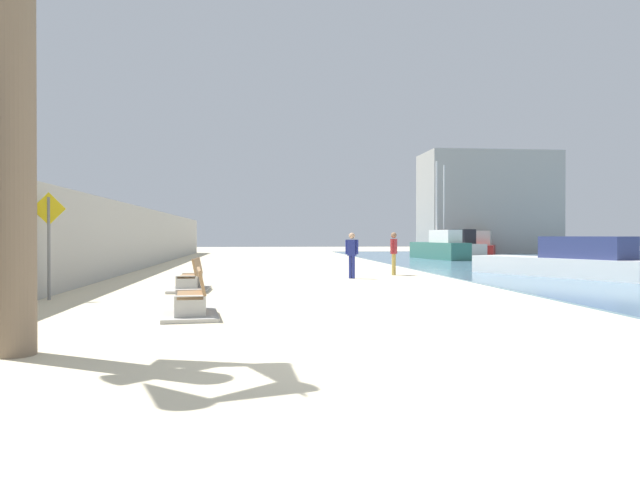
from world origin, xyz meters
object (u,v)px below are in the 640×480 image
Objects in this scene: boat_mid_bay at (567,262)px; pedestrian_sign at (49,233)px; person_walking at (394,250)px; person_standing at (352,252)px; boat_far_right at (449,246)px; boat_distant at (482,246)px; bench_far at (191,283)px; boat_nearest at (440,248)px; bench_near at (191,305)px.

boat_mid_bay is 18.66m from pedestrian_sign.
person_walking reaches higher than person_standing.
boat_far_right is 6.29m from boat_distant.
boat_mid_bay is (6.46, -2.13, -0.44)m from person_walking.
pedestrian_sign is at bearing -142.10° from person_walking.
person_walking is at bearing 37.90° from pedestrian_sign.
bench_far is 0.35× the size of boat_distant.
pedestrian_sign is at bearing -159.76° from boat_mid_bay.
boat_nearest reaches higher than pedestrian_sign.
boat_nearest is at bearing 56.31° from bench_far.
boat_mid_bay is (-7.43, -28.17, -0.15)m from boat_distant.
pedestrian_sign is at bearing -142.87° from person_standing.
pedestrian_sign is (-24.90, -34.61, 0.96)m from boat_distant.
bench_far is (-0.63, 5.81, 0.00)m from bench_near.
boat_nearest is at bearing 89.06° from boat_mid_bay.
person_standing is 19.23m from boat_nearest.
bench_far is 0.27× the size of boat_mid_bay.
person_walking is at bearing 39.50° from bench_far.
bench_near is at bearing -116.69° from boat_nearest.
boat_distant is at bearing 61.26° from bench_near.
boat_mid_bay is 2.83× the size of pedestrian_sign.
bench_far is at bearing 96.16° from bench_near.
bench_far is at bearing 33.94° from pedestrian_sign.
bench_far is 38.90m from boat_distant.
person_standing is 0.23× the size of boat_mid_bay.
bench_near and bench_far have the same top height.
pedestrian_sign is (-3.34, -2.25, 1.49)m from bench_far.
boat_far_right is at bearing -134.51° from boat_distant.
person_standing is 8.54m from boat_mid_bay.
boat_distant is at bearing 54.27° from pedestrian_sign.
boat_nearest reaches higher than bench_far.
bench_near is 37.54m from boat_far_right.
boat_far_right is at bearing 58.40° from bench_far.
person_standing is at bearing -119.81° from boat_distant.
boat_far_right is (2.73, 6.25, 0.00)m from boat_nearest.
boat_distant is (15.95, 27.83, -0.28)m from person_standing.
boat_distant is at bearing 56.37° from boat_nearest.
boat_distant is at bearing 75.23° from boat_mid_bay.
boat_nearest is at bearing -113.60° from boat_far_right.
boat_nearest is 29.77m from pedestrian_sign.
person_standing is (4.99, 10.35, 0.80)m from bench_near.
boat_nearest is (6.75, 15.30, -0.24)m from person_walking.
bench_near is 1.25× the size of person_standing.
bench_far is 4.29m from pedestrian_sign.
boat_far_right is (11.54, 23.35, -0.22)m from person_standing.
bench_near is 0.32× the size of boat_nearest.
boat_nearest reaches higher than bench_near.
bench_far is at bearing -121.60° from boat_far_right.
bench_far is at bearing -163.47° from boat_mid_bay.
pedestrian_sign is at bearing -125.73° from boat_distant.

